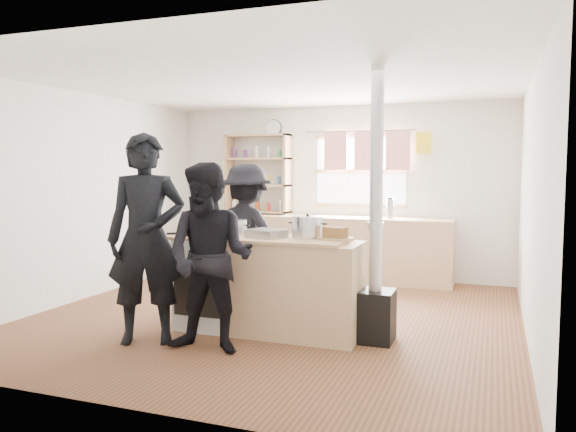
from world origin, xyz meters
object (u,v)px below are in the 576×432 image
at_px(cooking_island, 268,285).
at_px(person_far, 247,235).
at_px(roast_tray, 266,233).
at_px(stockpot_stove, 237,227).
at_px(person_near_left, 146,239).
at_px(thermos, 390,209).
at_px(skillet_greens, 200,233).
at_px(bread_board, 335,234).
at_px(person_near_right, 210,258).
at_px(stockpot_counter, 308,227).
at_px(flue_heater, 375,271).

xyz_separation_m(cooking_island, person_far, (-0.62, 0.90, 0.35)).
distance_m(roast_tray, stockpot_stove, 0.37).
bearing_deg(person_near_left, roast_tray, 9.92).
height_order(thermos, person_near_left, person_near_left).
bearing_deg(stockpot_stove, skillet_greens, -150.72).
bearing_deg(person_far, roast_tray, 133.21).
height_order(bread_board, person_far, person_far).
xyz_separation_m(cooking_island, person_near_right, (-0.24, -0.72, 0.35)).
distance_m(stockpot_counter, flue_heater, 0.77).
distance_m(skillet_greens, person_far, 1.01).
relative_size(thermos, cooking_island, 0.14).
xyz_separation_m(roast_tray, person_far, (-0.62, 0.92, -0.15)).
xyz_separation_m(stockpot_counter, person_near_left, (-1.28, -0.78, -0.08)).
bearing_deg(bread_board, flue_heater, 6.52).
xyz_separation_m(person_near_right, person_far, (-0.38, 1.62, -0.00)).
relative_size(cooking_island, stockpot_counter, 6.30).
distance_m(cooking_island, roast_tray, 0.51).
relative_size(skillet_greens, stockpot_stove, 1.85).
relative_size(roast_tray, stockpot_stove, 1.96).
height_order(person_near_right, person_far, person_near_right).
xyz_separation_m(thermos, person_near_left, (-1.60, -3.44, -0.08)).
relative_size(thermos, person_near_left, 0.14).
xyz_separation_m(thermos, cooking_island, (-0.69, -2.77, -0.57)).
xyz_separation_m(roast_tray, person_near_left, (-0.91, -0.65, -0.02)).
relative_size(stockpot_counter, person_far, 0.19).
xyz_separation_m(person_near_left, person_far, (0.29, 1.57, -0.14)).
height_order(cooking_island, stockpot_counter, stockpot_counter).
distance_m(thermos, bread_board, 2.75).
xyz_separation_m(stockpot_stove, person_near_left, (-0.55, -0.75, -0.05)).
bearing_deg(bread_board, roast_tray, -176.44).
bearing_deg(person_near_left, skillet_greens, 42.41).
bearing_deg(skillet_greens, thermos, 64.42).
height_order(thermos, cooking_island, thermos).
bearing_deg(roast_tray, person_near_left, -144.35).
bearing_deg(roast_tray, skillet_greens, -173.18).
relative_size(thermos, bread_board, 0.81).
xyz_separation_m(roast_tray, flue_heater, (1.04, 0.08, -0.32)).
relative_size(roast_tray, flue_heater, 0.16).
distance_m(cooking_island, flue_heater, 1.05).
height_order(roast_tray, person_far, person_far).
bearing_deg(bread_board, person_near_left, -156.33).
relative_size(thermos, person_near_right, 0.16).
relative_size(thermos, skillet_greens, 0.70).
xyz_separation_m(skillet_greens, person_near_left, (-0.23, -0.57, -0.00)).
relative_size(stockpot_stove, flue_heater, 0.08).
bearing_deg(person_far, cooking_island, 134.10).
bearing_deg(cooking_island, person_near_left, -143.82).
distance_m(person_near_right, person_far, 1.66).
distance_m(stockpot_stove, stockpot_counter, 0.74).
bearing_deg(flue_heater, person_far, 153.35).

